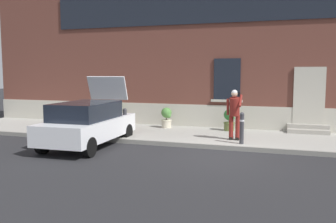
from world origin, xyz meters
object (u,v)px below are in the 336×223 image
(bollard_far_left, at_px, (125,121))
(planter_cream, at_px, (167,117))
(planter_terracotta, at_px, (114,114))
(planter_olive, at_px, (229,119))
(person_on_phone, at_px, (234,111))
(bollard_near_person, at_px, (242,127))
(hatchback_car_white, at_px, (88,123))

(bollard_far_left, distance_m, planter_cream, 2.63)
(planter_terracotta, relative_size, planter_olive, 1.00)
(person_on_phone, height_order, planter_olive, person_on_phone)
(bollard_far_left, bearing_deg, bollard_near_person, 0.00)
(hatchback_car_white, xyz_separation_m, person_on_phone, (4.58, 1.89, 0.35))
(hatchback_car_white, bearing_deg, planter_cream, 68.89)
(hatchback_car_white, relative_size, planter_cream, 4.78)
(bollard_near_person, xyz_separation_m, person_on_phone, (-0.33, 0.57, 0.44))
(person_on_phone, bearing_deg, bollard_near_person, -47.04)
(hatchback_car_white, xyz_separation_m, bollard_far_left, (0.73, 1.32, -0.09))
(hatchback_car_white, height_order, person_on_phone, hatchback_car_white)
(bollard_far_left, distance_m, person_on_phone, 3.91)
(hatchback_car_white, bearing_deg, bollard_far_left, 60.94)
(person_on_phone, distance_m, planter_olive, 2.13)
(hatchback_car_white, distance_m, bollard_far_left, 1.51)
(hatchback_car_white, relative_size, planter_olive, 4.78)
(bollard_near_person, distance_m, bollard_far_left, 4.17)
(hatchback_car_white, relative_size, planter_terracotta, 4.78)
(planter_terracotta, bearing_deg, planter_cream, -7.07)
(planter_olive, bearing_deg, bollard_near_person, -72.85)
(person_on_phone, height_order, planter_cream, person_on_phone)
(planter_cream, bearing_deg, bollard_far_left, -106.57)
(planter_terracotta, bearing_deg, person_on_phone, -21.62)
(bollard_near_person, bearing_deg, hatchback_car_white, -164.98)
(bollard_near_person, distance_m, person_on_phone, 0.79)
(bollard_near_person, distance_m, planter_olive, 2.70)
(hatchback_car_white, bearing_deg, planter_terracotta, 105.48)
(bollard_near_person, relative_size, planter_terracotta, 1.22)
(bollard_near_person, height_order, planter_olive, bollard_near_person)
(planter_cream, bearing_deg, hatchback_car_white, -111.11)
(person_on_phone, relative_size, planter_olive, 2.03)
(hatchback_car_white, bearing_deg, bollard_near_person, 15.02)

